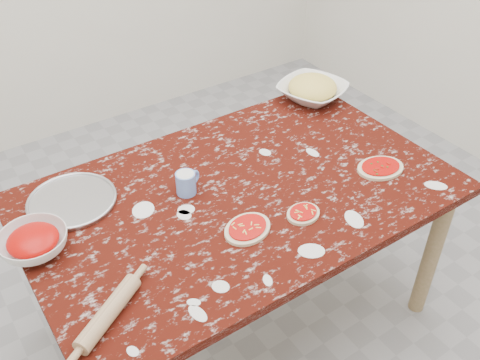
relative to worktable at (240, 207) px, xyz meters
The scene contains 10 objects.
ground 0.67m from the worktable, ahead, with size 4.00×4.00×0.00m, color gray.
worktable is the anchor object (origin of this frame).
pizza_tray 0.63m from the worktable, 152.62° to the left, with size 0.32×0.32×0.01m, color #B2B2B7.
sauce_bowl 0.76m from the worktable, behind, with size 0.23×0.23×0.07m, color white.
cheese_bowl 0.80m from the worktable, 30.04° to the left, with size 0.31×0.31×0.08m, color white.
flour_mug 0.24m from the worktable, 148.72° to the left, with size 0.11×0.08×0.09m.
pizza_left 0.24m from the worktable, 117.23° to the right, with size 0.21×0.18×0.02m.
pizza_mid 0.28m from the worktable, 65.93° to the right, with size 0.15×0.13×0.02m.
pizza_right 0.58m from the worktable, 20.44° to the right, with size 0.22×0.18×0.02m.
rolling_pin 0.71m from the worktable, 156.45° to the right, with size 0.05×0.05×0.27m, color tan.
Camera 1 is at (-0.88, -1.31, 2.02)m, focal length 39.92 mm.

